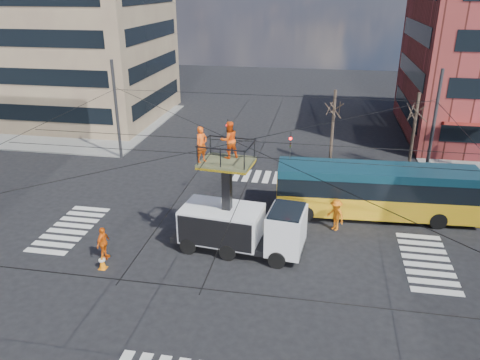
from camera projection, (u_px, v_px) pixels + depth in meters
name	position (u px, v px, depth m)	size (l,w,h in m)	color
ground	(237.00, 244.00, 25.86)	(120.00, 120.00, 0.00)	black
sidewalk_nw	(75.00, 123.00, 48.35)	(18.00, 18.00, 0.12)	slate
crosswalks	(237.00, 244.00, 25.86)	(22.40, 22.40, 0.02)	silver
overhead_network	(237.00, 169.00, 24.59)	(24.24, 24.24, 8.00)	#2D2D30
tree_a	(334.00, 108.00, 35.52)	(2.00, 2.00, 6.00)	#382B21
tree_b	(417.00, 111.00, 34.53)	(2.00, 2.00, 6.00)	#382B21
utility_truck	(242.00, 213.00, 24.49)	(7.21, 3.26, 6.96)	black
city_bus	(375.00, 190.00, 28.36)	(12.01, 3.23, 3.20)	gold
traffic_cone	(102.00, 262.00, 23.48)	(0.36, 0.36, 0.77)	orange
worker_ground	(103.00, 243.00, 24.18)	(1.05, 0.44, 1.79)	orange
flagger	(336.00, 215.00, 27.03)	(1.24, 0.71, 1.91)	orange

